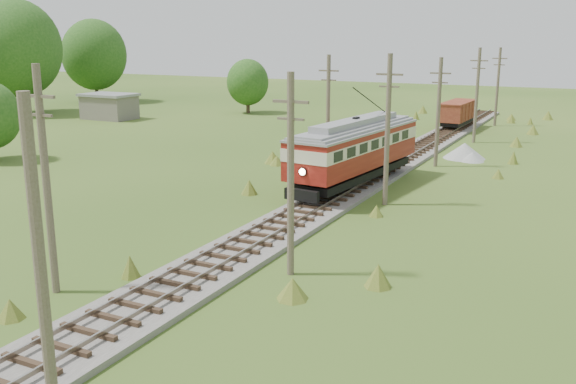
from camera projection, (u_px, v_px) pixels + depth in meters
The scene contains 16 objects.
railbed_main at pixel (353, 186), 42.87m from camera, with size 3.60×96.00×0.57m.
streetcar at pixel (355, 147), 42.40m from camera, with size 4.51×13.75×6.23m.
gondola at pixel (458, 112), 69.43m from camera, with size 2.70×7.60×2.50m.
gravel_pile at pixel (466, 152), 53.18m from camera, with size 3.58×3.80×1.30m.
utility_pole_r_1 at pixel (41, 276), 15.37m from camera, with size 0.30×0.30×8.80m.
utility_pole_r_2 at pixel (291, 174), 26.55m from camera, with size 1.60×0.30×8.60m.
utility_pole_r_3 at pixel (388, 129), 37.81m from camera, with size 1.60×0.30×9.00m.
utility_pole_r_4 at pixel (438, 111), 49.24m from camera, with size 1.60×0.30×8.40m.
utility_pole_r_5 at pixel (477, 94), 60.27m from camera, with size 1.60×0.30×8.90m.
utility_pole_r_6 at pixel (498, 86), 71.65m from camera, with size 1.60×0.30×8.70m.
utility_pole_l_a at pixel (46, 179), 24.58m from camera, with size 1.60×0.30×9.00m.
utility_pole_l_b at pixel (328, 110), 49.03m from camera, with size 1.60×0.30×8.60m.
tree_left_4 at pixel (16, 48), 81.91m from camera, with size 11.34×11.34×14.61m.
tree_left_5 at pixel (94, 55), 96.95m from camera, with size 9.66×9.66×12.44m.
tree_mid_a at pixel (248, 82), 83.69m from camera, with size 5.46×5.46×7.03m.
shed at pixel (109, 106), 78.27m from camera, with size 6.40×4.40×3.10m.
Camera 1 is at (14.91, -5.22, 10.01)m, focal length 40.00 mm.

